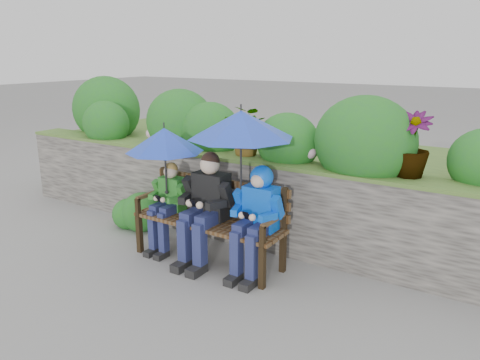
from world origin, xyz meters
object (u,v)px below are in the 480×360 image
Objects in this scene: park_bench at (212,215)px; boy_right at (256,212)px; boy_left at (168,201)px; umbrella_right at (241,125)px; umbrella_left at (164,140)px; boy_middle at (206,204)px.

park_bench is 1.52× the size of boy_right.
boy_left reaches higher than park_bench.
boy_left is 0.96× the size of umbrella_right.
boy_left is at bearing 121.93° from umbrella_left.
boy_left is 0.90× the size of boy_right.
boy_right is (1.15, 0.00, 0.09)m from boy_left.
umbrella_left is at bearing -176.37° from umbrella_right.
boy_middle is 0.96m from umbrella_right.
boy_right reaches higher than boy_left.
boy_right is 1.33× the size of umbrella_left.
boy_middle is 1.06× the size of boy_right.
park_bench is at bearing 174.07° from umbrella_right.
umbrella_right is at bearing 1.67° from boy_left.
boy_middle reaches higher than park_bench.
umbrella_right is at bearing 172.45° from boy_right.
boy_left is (-0.56, -0.07, 0.07)m from park_bench.
boy_left is 1.34m from umbrella_right.
boy_middle is at bearing -98.39° from park_bench.
boy_middle is at bearing -178.12° from boy_right.
park_bench is at bearing 81.61° from boy_middle.
umbrella_left is (-0.52, -0.01, 0.63)m from boy_middle.
umbrella_left is (0.02, -0.03, 0.71)m from boy_left.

